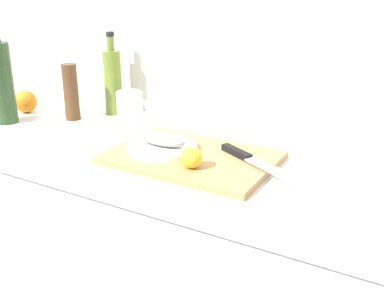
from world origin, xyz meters
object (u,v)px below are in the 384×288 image
Objects in this scene: lemon_0 at (191,157)px; coffee_mug_0 at (130,107)px; cutting_board at (192,157)px; chef_knife at (249,158)px; white_plate at (162,147)px; olive_oil_bottle at (113,81)px; wine_bottle at (2,81)px; fish_fillet at (162,139)px; pepper_mill at (71,92)px.

coffee_mug_0 is at bearing 145.00° from lemon_0.
cutting_board is 0.16m from chef_knife.
cutting_board is 3.54× the size of coffee_mug_0.
white_plate is at bearing -38.53° from coffee_mug_0.
olive_oil_bottle is 0.82× the size of wine_bottle.
lemon_0 is at bearing -27.11° from fish_fillet.
fish_fillet is 0.49m from pepper_mill.
cutting_board is 0.55m from olive_oil_bottle.
lemon_0 is at bearing -35.00° from coffee_mug_0.
lemon_0 is 0.49m from coffee_mug_0.
chef_knife is at bearing 44.66° from lemon_0.
white_plate is 0.68× the size of olive_oil_bottle.
lemon_0 is 0.62m from olive_oil_bottle.
coffee_mug_0 is (0.12, -0.06, -0.07)m from olive_oil_bottle.
cutting_board is at bearing 8.25° from fish_fillet.
olive_oil_bottle is 0.16m from pepper_mill.
coffee_mug_0 reaches higher than lemon_0.
white_plate is 0.16m from lemon_0.
coffee_mug_0 is at bearing 20.59° from pepper_mill.
wine_bottle is at bearing -133.80° from olive_oil_bottle.
coffee_mug_0 is (-0.36, 0.20, 0.04)m from cutting_board.
cutting_board is at bearing 118.45° from lemon_0.
cutting_board is 3.02× the size of fish_fillet.
chef_knife is 0.16m from lemon_0.
coffee_mug_0 reaches higher than chef_knife.
coffee_mug_0 is (-0.40, 0.28, 0.01)m from lemon_0.
fish_fillet is at bearing -35.10° from olive_oil_bottle.
coffee_mug_0 is (-0.52, 0.17, 0.03)m from chef_knife.
lemon_0 is 0.20× the size of olive_oil_bottle.
cutting_board is 0.75m from wine_bottle.
chef_knife is (0.25, 0.04, 0.00)m from white_plate.
chef_knife reaches higher than cutting_board.
pepper_mill is at bearing 38.41° from wine_bottle.
pepper_mill is (-0.47, 0.14, 0.07)m from white_plate.
lemon_0 reaches higher than cutting_board.
coffee_mug_0 is at bearing -25.89° from olive_oil_bottle.
wine_bottle is (-0.64, -0.00, 0.12)m from white_plate.
chef_knife is 2.11× the size of coffee_mug_0.
chef_knife reaches higher than white_plate.
lemon_0 is at bearing -108.83° from chef_knife.
fish_fillet is at bearing 0.02° from wine_bottle.
olive_oil_bottle is (-0.38, 0.27, 0.07)m from fish_fillet.
wine_bottle is (-0.73, -0.01, 0.14)m from cutting_board.
wine_bottle reaches higher than chef_knife.
lemon_0 is at bearing -5.14° from wine_bottle.
olive_oil_bottle is at bearing 146.87° from lemon_0.
chef_knife is at bearing 2.76° from wine_bottle.
white_plate is 0.25m from chef_knife.
cutting_board is at bearing -28.32° from olive_oil_bottle.
lemon_0 is at bearing -33.13° from olive_oil_bottle.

